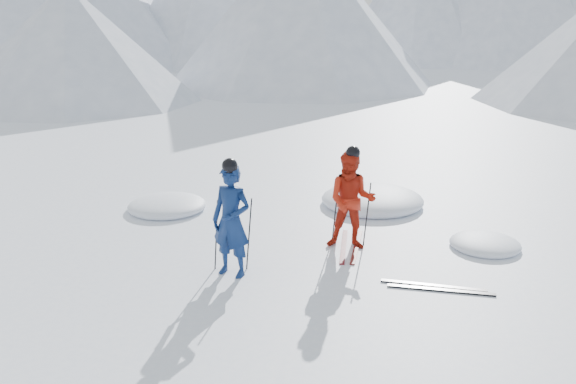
# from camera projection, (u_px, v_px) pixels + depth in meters

# --- Properties ---
(ground) EXTENTS (160.00, 160.00, 0.00)m
(ground) POSITION_uv_depth(u_px,v_px,m) (388.00, 262.00, 10.86)
(ground) COLOR white
(ground) RESTS_ON ground
(skier_blue) EXTENTS (0.82, 0.68, 1.92)m
(skier_blue) POSITION_uv_depth(u_px,v_px,m) (231.00, 221.00, 10.10)
(skier_blue) COLOR navy
(skier_blue) RESTS_ON ground
(skier_red) EXTENTS (0.94, 0.75, 1.86)m
(skier_red) POSITION_uv_depth(u_px,v_px,m) (351.00, 201.00, 11.27)
(skier_red) COLOR #B01F0E
(skier_red) RESTS_ON ground
(pole_blue_left) EXTENTS (0.13, 0.09, 1.28)m
(pole_blue_left) POSITION_uv_depth(u_px,v_px,m) (216.00, 235.00, 10.37)
(pole_blue_left) COLOR black
(pole_blue_left) RESTS_ON ground
(pole_blue_right) EXTENTS (0.13, 0.08, 1.28)m
(pole_blue_right) POSITION_uv_depth(u_px,v_px,m) (249.00, 234.00, 10.41)
(pole_blue_right) COLOR black
(pole_blue_right) RESTS_ON ground
(pole_red_left) EXTENTS (0.12, 0.10, 1.24)m
(pole_red_left) POSITION_uv_depth(u_px,v_px,m) (335.00, 212.00, 11.63)
(pole_red_left) COLOR black
(pole_red_left) RESTS_ON ground
(pole_red_right) EXTENTS (0.12, 0.09, 1.24)m
(pole_red_right) POSITION_uv_depth(u_px,v_px,m) (367.00, 214.00, 11.48)
(pole_red_right) COLOR black
(pole_red_right) RESTS_ON ground
(ski_worn_left) EXTENTS (0.12, 1.70, 0.03)m
(ski_worn_left) POSITION_uv_depth(u_px,v_px,m) (344.00, 246.00, 11.55)
(ski_worn_left) COLOR black
(ski_worn_left) RESTS_ON ground
(ski_worn_right) EXTENTS (0.24, 1.70, 0.03)m
(ski_worn_right) POSITION_uv_depth(u_px,v_px,m) (356.00, 247.00, 11.53)
(ski_worn_right) COLOR black
(ski_worn_right) RESTS_ON ground
(ski_loose_a) EXTENTS (1.70, 0.32, 0.03)m
(ski_loose_a) POSITION_uv_depth(u_px,v_px,m) (433.00, 286.00, 9.91)
(ski_loose_a) COLOR black
(ski_loose_a) RESTS_ON ground
(ski_loose_b) EXTENTS (1.70, 0.26, 0.03)m
(ski_loose_b) POSITION_uv_depth(u_px,v_px,m) (441.00, 290.00, 9.76)
(ski_loose_b) COLOR black
(ski_loose_b) RESTS_ON ground
(snow_lumps) EXTENTS (9.85, 7.12, 0.52)m
(snow_lumps) POSITION_uv_depth(u_px,v_px,m) (347.00, 217.00, 13.24)
(snow_lumps) COLOR white
(snow_lumps) RESTS_ON ground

